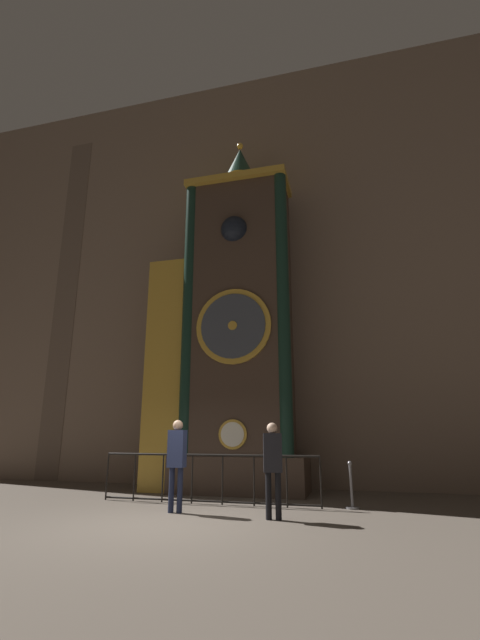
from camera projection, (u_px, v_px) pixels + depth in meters
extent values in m
plane|color=brown|center=(159.00, 525.00, 7.25)|extent=(28.00, 28.00, 0.00)
cube|color=#7A6656|center=(241.00, 261.00, 14.34)|extent=(24.00, 0.30, 14.23)
cube|color=brown|center=(67.00, 295.00, 15.68)|extent=(0.90, 0.12, 12.81)
cube|color=#423328|center=(240.00, 474.00, 11.28)|extent=(3.57, 1.61, 0.93)
cube|color=#423328|center=(240.00, 310.00, 12.43)|extent=(2.86, 1.40, 8.07)
cube|color=gold|center=(239.00, 189.00, 13.34)|extent=(3.09, 1.54, 0.20)
cylinder|color=gold|center=(233.00, 434.00, 10.85)|extent=(0.74, 0.05, 0.74)
cylinder|color=silver|center=(232.00, 434.00, 10.83)|extent=(0.61, 0.03, 0.61)
cylinder|color=gold|center=(233.00, 326.00, 11.58)|extent=(2.10, 0.07, 2.10)
cylinder|color=#3D424C|center=(233.00, 326.00, 11.54)|extent=(1.80, 0.04, 1.80)
cylinder|color=gold|center=(233.00, 325.00, 11.52)|extent=(0.25, 0.03, 0.25)
cube|color=black|center=(238.00, 236.00, 12.81)|extent=(0.99, 0.42, 0.99)
sphere|color=black|center=(234.00, 230.00, 12.42)|extent=(0.79, 0.79, 0.79)
cylinder|color=#142D23|center=(189.00, 308.00, 12.21)|extent=(0.36, 0.36, 8.07)
cylinder|color=#142D23|center=(283.00, 301.00, 11.54)|extent=(0.36, 0.36, 8.07)
cylinder|color=gold|center=(240.00, 183.00, 13.50)|extent=(1.00, 1.00, 0.30)
cone|color=#163227|center=(240.00, 164.00, 13.68)|extent=(0.95, 0.95, 1.10)
sphere|color=gold|center=(240.00, 146.00, 13.85)|extent=(0.20, 0.20, 0.20)
cube|color=brown|center=(173.00, 372.00, 12.54)|extent=(1.16, 1.19, 6.52)
cube|color=gold|center=(164.00, 369.00, 11.97)|extent=(1.22, 0.06, 6.52)
cylinder|color=black|center=(107.00, 476.00, 10.16)|extent=(0.04, 0.04, 1.05)
cylinder|color=black|center=(135.00, 477.00, 9.98)|extent=(0.04, 0.04, 1.05)
cylinder|color=black|center=(163.00, 478.00, 9.80)|extent=(0.04, 0.04, 1.05)
cylinder|color=black|center=(192.00, 478.00, 9.63)|extent=(0.04, 0.04, 1.05)
cylinder|color=black|center=(222.00, 479.00, 9.45)|extent=(0.04, 0.04, 1.05)
cylinder|color=black|center=(254.00, 480.00, 9.28)|extent=(0.04, 0.04, 1.05)
cylinder|color=black|center=(287.00, 481.00, 9.10)|extent=(0.04, 0.04, 1.05)
cylinder|color=black|center=(321.00, 482.00, 8.93)|extent=(0.04, 0.04, 1.05)
cylinder|color=black|center=(208.00, 455.00, 9.67)|extent=(5.02, 0.05, 0.05)
cylinder|color=black|center=(207.00, 501.00, 9.42)|extent=(5.02, 0.04, 0.04)
cylinder|color=#1B213A|center=(171.00, 490.00, 8.50)|extent=(0.11, 0.11, 0.85)
cylinder|color=#1B213A|center=(180.00, 490.00, 8.46)|extent=(0.11, 0.11, 0.85)
cube|color=navy|center=(177.00, 448.00, 8.68)|extent=(0.35, 0.23, 0.73)
sphere|color=tan|center=(178.00, 425.00, 8.80)|extent=(0.21, 0.21, 0.21)
cylinder|color=black|center=(269.00, 496.00, 7.81)|extent=(0.11, 0.11, 0.81)
cylinder|color=black|center=(278.00, 496.00, 7.77)|extent=(0.11, 0.11, 0.81)
cube|color=black|center=(273.00, 452.00, 7.98)|extent=(0.38, 0.29, 0.70)
sphere|color=beige|center=(272.00, 428.00, 8.10)|extent=(0.20, 0.20, 0.20)
cylinder|color=gray|center=(353.00, 508.00, 8.83)|extent=(0.28, 0.28, 0.04)
cylinder|color=gray|center=(351.00, 487.00, 8.94)|extent=(0.06, 0.06, 0.86)
sphere|color=gray|center=(350.00, 463.00, 9.06)|extent=(0.09, 0.09, 0.09)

